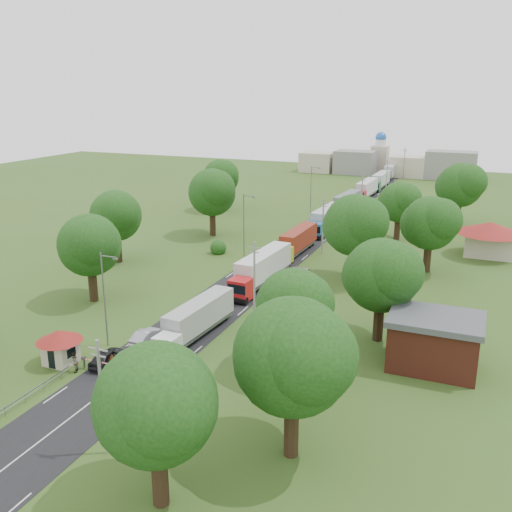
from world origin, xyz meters
The scene contains 45 objects.
ground centered at (0.00, 0.00, 0.00)m, with size 260.00×260.00×0.00m, color #39521B.
road centered at (0.00, 20.00, 0.00)m, with size 8.00×200.00×0.04m, color black.
boom_barrier centered at (-1.36, -25.00, 0.89)m, with size 9.22×0.35×1.18m.
guard_booth centered at (-7.20, -25.00, 2.16)m, with size 4.40×4.40×3.45m.
info_sign centered at (5.20, 35.00, 3.00)m, with size 0.12×3.10×4.10m.
pole_0 centered at (5.50, -35.00, 4.68)m, with size 1.60×0.24×9.00m.
pole_1 centered at (5.50, -7.00, 4.68)m, with size 1.60×0.24×9.00m.
pole_2 centered at (5.50, 21.00, 4.68)m, with size 1.60×0.24×9.00m.
pole_3 centered at (5.50, 49.00, 4.68)m, with size 1.60×0.24×9.00m.
pole_4 centered at (5.50, 77.00, 4.68)m, with size 1.60×0.24×9.00m.
pole_5 centered at (5.50, 105.00, 4.68)m, with size 1.60×0.24×9.00m.
lamp_0 centered at (-5.35, -20.00, 5.55)m, with size 2.03×0.22×10.00m.
lamp_1 centered at (-5.35, 15.00, 5.55)m, with size 2.03×0.22×10.00m.
lamp_2 centered at (-5.35, 50.00, 5.55)m, with size 2.03×0.22×10.00m.
tree_0 centered at (11.99, -37.84, 7.22)m, with size 8.80×8.80×11.07m.
tree_1 centered at (17.99, -29.83, 7.85)m, with size 9.60×9.60×12.05m.
tree_2 centered at (13.99, -17.86, 6.60)m, with size 8.00×8.00×10.10m.
tree_3 centered at (19.99, -7.84, 7.22)m, with size 8.80×8.80×11.07m.
tree_4 centered at (12.99, 10.17, 7.85)m, with size 9.60×9.60×12.05m.
tree_5 centered at (21.99, 18.16, 7.22)m, with size 8.80×8.80×11.07m.
tree_6 centered at (14.99, 35.14, 6.60)m, with size 8.00×8.00×10.10m.
tree_7 centered at (23.99, 50.17, 7.85)m, with size 9.60×9.60×12.05m.
tree_10 centered at (-15.01, -9.84, 7.22)m, with size 8.80×8.80×11.07m.
tree_11 centered at (-22.01, 5.16, 7.22)m, with size 8.80×8.80×11.07m.
tree_12 centered at (-16.01, 25.17, 7.85)m, with size 9.60×9.60×12.05m.
tree_13 centered at (-24.01, 45.16, 7.22)m, with size 8.80×8.80×11.07m.
house_brick centered at (26.00, -12.00, 2.65)m, with size 8.60×6.60×5.20m.
house_cream centered at (30.00, 30.00, 3.64)m, with size 10.08×10.08×5.80m.
distant_town centered at (0.68, 110.00, 3.49)m, with size 52.00×8.00×8.00m.
church centered at (-4.00, 118.00, 5.39)m, with size 5.00×5.00×12.30m.
truck_0 centered at (1.99, -14.78, 1.99)m, with size 3.06×13.57×3.75m.
truck_1 centered at (2.08, 3.40, 2.27)m, with size 3.45×15.50×4.28m.
truck_2 centered at (1.73, 19.50, 2.05)m, with size 2.73×13.95×3.86m.
truck_3 centered at (1.78, 36.28, 2.21)m, with size 3.15×15.09×4.17m.
truck_4 centered at (1.65, 52.44, 2.18)m, with size 3.35×14.91×4.12m.
truck_5 centered at (1.78, 71.14, 2.17)m, with size 3.03×14.82×4.10m.
truck_6 centered at (2.30, 86.27, 2.10)m, with size 2.76×14.32×3.96m.
truck_7 centered at (1.62, 104.28, 2.10)m, with size 3.17×14.35×3.96m.
car_lane_front centered at (-3.00, -23.50, 0.76)m, with size 1.80×4.46×1.52m, color black.
car_lane_mid centered at (-2.11, -18.00, 0.74)m, with size 1.56×4.48×1.48m, color #95979C.
car_lane_rear centered at (-1.00, -8.17, 0.72)m, with size 2.02×4.98×1.44m, color black.
car_verge_near centered at (5.50, 8.82, 0.67)m, with size 2.23×4.83×1.34m, color silver.
car_verge_far centered at (5.82, 32.16, 0.83)m, with size 1.96×4.88×1.66m, color #4E4F55.
pedestrian_near centered at (-1.59, -24.50, 0.86)m, with size 0.63×0.41×1.73m, color gray.
pedestrian_booth centered at (-4.80, -26.00, 0.97)m, with size 0.94×0.73×1.93m, color gray.
Camera 1 is at (29.33, -63.88, 25.66)m, focal length 40.00 mm.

